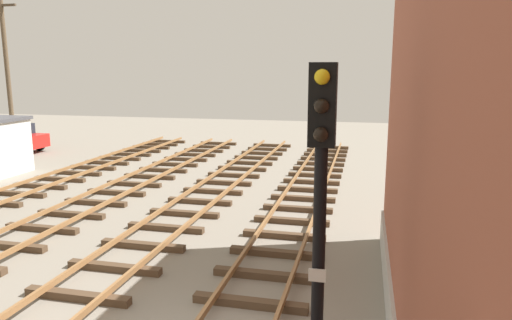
{
  "coord_description": "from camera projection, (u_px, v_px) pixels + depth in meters",
  "views": [
    {
      "loc": [
        2.83,
        -6.75,
        4.93
      ],
      "look_at": [
        -1.08,
        9.87,
        1.68
      ],
      "focal_mm": 32.7,
      "sensor_mm": 36.0,
      "label": 1
    }
  ],
  "objects": [
    {
      "name": "parked_car_red",
      "position": [
        11.0,
        138.0,
        28.82
      ],
      "size": [
        4.2,
        2.04,
        1.76
      ],
      "color": "red",
      "rests_on": "ground"
    },
    {
      "name": "utility_pole_far",
      "position": [
        8.0,
        78.0,
        25.27
      ],
      "size": [
        1.8,
        0.24,
        8.76
      ],
      "color": "brown",
      "rests_on": "ground"
    },
    {
      "name": "signal_mast",
      "position": [
        320.0,
        202.0,
        6.34
      ],
      "size": [
        0.36,
        0.4,
        5.05
      ],
      "color": "black",
      "rests_on": "ground"
    }
  ]
}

